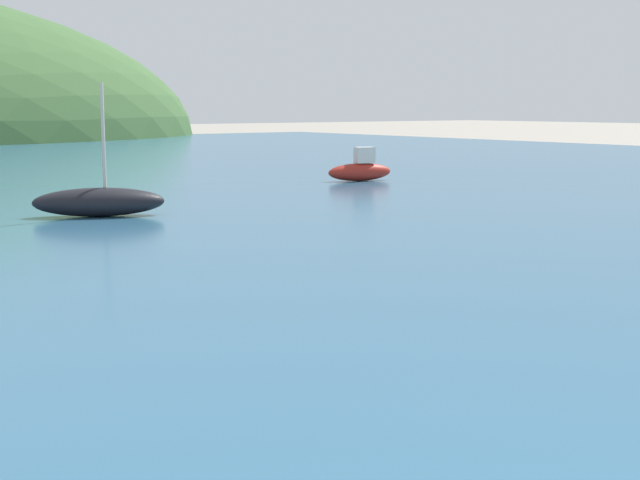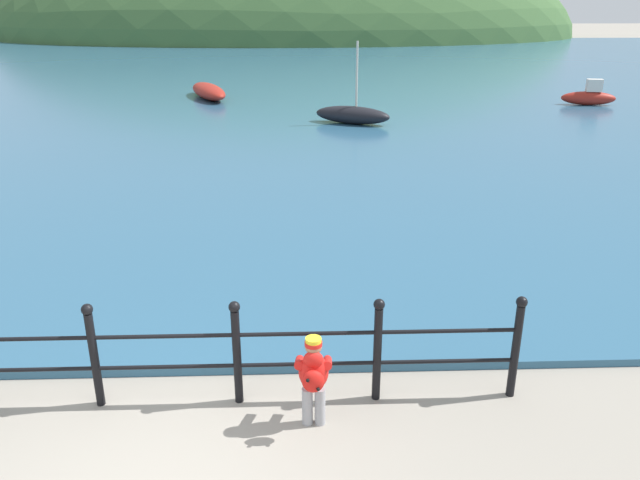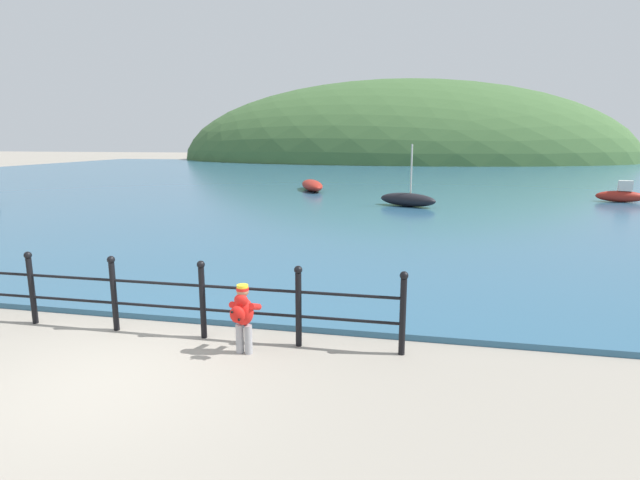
{
  "view_description": "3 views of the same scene",
  "coord_description": "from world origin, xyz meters",
  "px_view_note": "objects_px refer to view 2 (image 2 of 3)",
  "views": [
    {
      "loc": [
        -3.85,
        -0.29,
        2.32
      ],
      "look_at": [
        1.15,
        6.48,
        1.05
      ],
      "focal_mm": 50.0,
      "sensor_mm": 36.0,
      "label": 1
    },
    {
      "loc": [
        1.31,
        -4.21,
        4.11
      ],
      "look_at": [
        1.63,
        4.44,
        0.72
      ],
      "focal_mm": 35.0,
      "sensor_mm": 36.0,
      "label": 2
    },
    {
      "loc": [
        3.84,
        -5.16,
        2.97
      ],
      "look_at": [
        1.76,
        4.82,
        0.91
      ],
      "focal_mm": 28.0,
      "sensor_mm": 36.0,
      "label": 3
    }
  ],
  "objects_px": {
    "boat_white_sailboat": "(589,97)",
    "boat_nearest_quay": "(209,91)",
    "boat_green_fishing": "(352,115)",
    "child_in_coat": "(313,374)"
  },
  "relations": [
    {
      "from": "boat_white_sailboat",
      "to": "boat_nearest_quay",
      "type": "xyz_separation_m",
      "value": [
        -15.18,
        2.26,
        -0.02
      ]
    },
    {
      "from": "boat_white_sailboat",
      "to": "boat_nearest_quay",
      "type": "distance_m",
      "value": 15.34
    },
    {
      "from": "boat_green_fishing",
      "to": "boat_white_sailboat",
      "type": "xyz_separation_m",
      "value": [
        9.63,
        3.51,
        0.02
      ]
    },
    {
      "from": "boat_green_fishing",
      "to": "boat_nearest_quay",
      "type": "bearing_deg",
      "value": 133.86
    },
    {
      "from": "child_in_coat",
      "to": "boat_nearest_quay",
      "type": "xyz_separation_m",
      "value": [
        -3.81,
        21.42,
        -0.21
      ]
    },
    {
      "from": "child_in_coat",
      "to": "boat_white_sailboat",
      "type": "height_order",
      "value": "boat_white_sailboat"
    },
    {
      "from": "child_in_coat",
      "to": "boat_nearest_quay",
      "type": "relative_size",
      "value": 0.26
    },
    {
      "from": "boat_nearest_quay",
      "to": "boat_green_fishing",
      "type": "bearing_deg",
      "value": -46.14
    },
    {
      "from": "child_in_coat",
      "to": "boat_white_sailboat",
      "type": "relative_size",
      "value": 0.47
    },
    {
      "from": "boat_white_sailboat",
      "to": "boat_green_fishing",
      "type": "bearing_deg",
      "value": -159.98
    }
  ]
}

